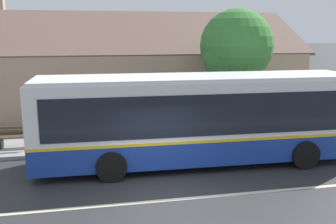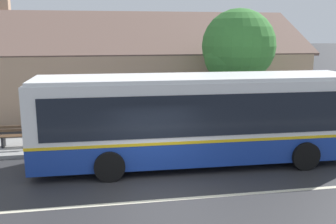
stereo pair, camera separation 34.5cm
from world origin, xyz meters
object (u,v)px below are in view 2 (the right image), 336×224
bench_by_building (20,137)px  street_tree_primary (236,48)px  transit_bus (198,117)px  bus_stop_sign (310,104)px

bench_by_building → street_tree_primary: (9.62, 1.46, 3.42)m
bench_by_building → street_tree_primary: street_tree_primary is taller
transit_bus → bench_by_building: bearing=157.8°
transit_bus → bench_by_building: 7.35m
street_tree_primary → bus_stop_sign: size_ratio=2.43×
transit_bus → bus_stop_sign: bearing=20.5°
transit_bus → bus_stop_sign: transit_bus is taller
street_tree_primary → bus_stop_sign: 4.16m
transit_bus → bench_by_building: transit_bus is taller
bench_by_building → bus_stop_sign: bearing=-3.0°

